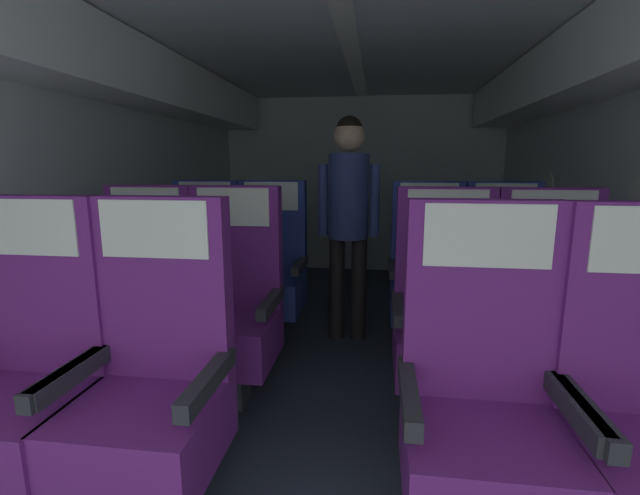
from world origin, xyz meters
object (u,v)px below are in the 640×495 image
Objects in this scene: seat_a_left_aisle at (152,390)px; seat_c_right_aisle at (502,282)px; seat_c_right_window at (427,279)px; seat_c_left_window at (204,272)px; flight_attendant at (349,206)px; seat_a_left_window at (25,383)px; seat_c_left_aisle at (270,274)px; seat_b_left_aisle at (231,312)px; seat_a_right_window at (482,414)px; seat_b_right_window at (444,322)px; seat_b_right_aisle at (549,326)px; seat_b_left_window at (145,308)px.

seat_a_left_aisle is 2.29m from seat_c_right_aisle.
seat_c_left_window is at bearing -179.57° from seat_c_right_window.
flight_attendant is (0.56, 1.73, 0.49)m from seat_a_left_aisle.
seat_a_left_window is 1.73m from seat_c_left_aisle.
seat_b_left_aisle is at bearing -143.21° from seat_c_right_window.
seat_c_left_aisle is at bearing 123.85° from seat_a_right_window.
seat_a_left_aisle is 1.70m from seat_c_left_window.
seat_b_right_window is (-0.00, 0.81, 0.00)m from seat_a_right_window.
seat_b_right_aisle and seat_c_right_aisle have the same top height.
flight_attendant is at bearing 59.47° from seat_a_left_window.
seat_a_left_aisle is 1.10m from seat_a_right_window.
seat_c_right_window is at bearing 56.06° from seat_a_left_aisle.
seat_a_left_window is at bearing -98.20° from flight_attendant.
seat_a_left_window is 2.29m from seat_c_right_window.
seat_b_right_window is at bearing -26.97° from seat_c_left_window.
seat_a_left_aisle is 1.00× the size of seat_c_right_window.
seat_a_left_window and seat_b_right_window have the same top height.
seat_a_left_window and seat_b_left_aisle have the same top height.
seat_c_left_aisle is at bearing 143.02° from seat_b_right_window.
seat_c_left_window is 1.00× the size of seat_c_left_aisle.
flight_attendant is (-0.54, 0.91, 0.49)m from seat_b_right_window.
seat_c_left_window is at bearing 134.43° from seat_a_right_window.
flight_attendant is (-0.54, 1.73, 0.49)m from seat_a_right_window.
seat_c_left_aisle is 1.00× the size of seat_c_right_window.
seat_a_right_window is at bearing 0.27° from seat_a_left_aisle.
seat_c_left_aisle is at bearing 74.11° from seat_a_left_window.
seat_c_right_aisle is (2.07, 1.66, 0.00)m from seat_a_left_window.
seat_a_left_window is at bearing -178.12° from seat_a_left_aisle.
seat_b_left_aisle is at bearing 89.80° from seat_a_left_aisle.
seat_b_left_window is at bearing 90.93° from seat_a_left_window.
seat_b_left_window and seat_c_right_aisle have the same top height.
seat_b_right_aisle is 1.00× the size of seat_b_right_window.
seat_b_left_window is at bearing -179.73° from seat_b_right_window.
flight_attendant reaches higher than seat_b_right_aisle.
seat_c_left_window is at bearing 121.19° from seat_b_left_aisle.
seat_a_left_aisle is 1.00× the size of seat_b_left_aisle.
seat_c_left_aisle is at bearing 90.16° from seat_b_left_aisle.
seat_a_left_aisle is 1.00× the size of seat_c_left_aisle.
seat_c_left_aisle is at bearing 179.73° from seat_c_right_aisle.
seat_b_right_window is at bearing -36.88° from flight_attendant.
flight_attendant is at bearing 58.79° from seat_b_left_aisle.
seat_b_left_window is at bearing -116.25° from flight_attendant.
seat_a_left_aisle is at bearing -152.64° from seat_b_right_aisle.
flight_attendant is at bearing 107.51° from seat_a_right_window.
seat_b_right_window is (1.59, 0.01, 0.00)m from seat_b_left_window.
seat_b_left_aisle is at bearing -98.88° from flight_attendant.
seat_a_left_aisle and seat_c_left_window have the same top height.
seat_c_left_window is (-0.00, 0.82, 0.00)m from seat_b_left_window.
flight_attendant reaches higher than seat_a_right_window.
seat_c_right_window is (-0.50, -0.00, 0.00)m from seat_c_right_aisle.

